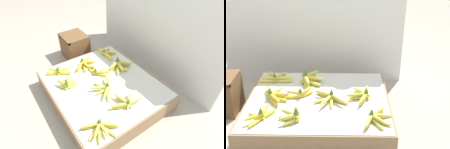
% 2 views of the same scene
% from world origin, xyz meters
% --- Properties ---
extents(ground_plane, '(10.00, 10.00, 0.00)m').
position_xyz_m(ground_plane, '(0.00, 0.00, 0.00)').
color(ground_plane, '#A89E8E').
extents(display_platform, '(0.96, 0.83, 0.16)m').
position_xyz_m(display_platform, '(0.00, 0.00, 0.08)').
color(display_platform, '#997551').
rests_on(display_platform, ground_plane).
extents(back_vendor_table, '(1.49, 0.43, 0.83)m').
position_xyz_m(back_vendor_table, '(-0.09, 0.82, 0.41)').
color(back_vendor_table, white).
rests_on(back_vendor_table, ground_plane).
extents(banana_bunch_front_left, '(0.18, 0.23, 0.09)m').
position_xyz_m(banana_bunch_front_left, '(-0.33, -0.25, 0.18)').
color(banana_bunch_front_left, yellow).
rests_on(banana_bunch_front_left, display_platform).
extents(banana_bunch_front_midleft, '(0.15, 0.18, 0.10)m').
position_xyz_m(banana_bunch_front_midleft, '(-0.13, -0.26, 0.19)').
color(banana_bunch_front_midleft, gold).
rests_on(banana_bunch_front_midleft, display_platform).
extents(banana_bunch_front_right, '(0.20, 0.23, 0.08)m').
position_xyz_m(banana_bunch_front_right, '(0.37, -0.26, 0.18)').
color(banana_bunch_front_right, '#DBCC4C').
rests_on(banana_bunch_front_right, display_platform).
extents(banana_bunch_middle_left, '(0.20, 0.24, 0.09)m').
position_xyz_m(banana_bunch_middle_left, '(-0.29, -0.01, 0.18)').
color(banana_bunch_middle_left, gold).
rests_on(banana_bunch_middle_left, display_platform).
extents(banana_bunch_middle_midleft, '(0.20, 0.14, 0.08)m').
position_xyz_m(banana_bunch_middle_midleft, '(-0.13, 0.03, 0.18)').
color(banana_bunch_middle_midleft, gold).
rests_on(banana_bunch_middle_midleft, display_platform).
extents(banana_bunch_middle_midright, '(0.25, 0.24, 0.08)m').
position_xyz_m(banana_bunch_middle_midright, '(0.08, -0.03, 0.18)').
color(banana_bunch_middle_midright, '#DBCC4C').
rests_on(banana_bunch_middle_midright, display_platform).
extents(banana_bunch_middle_right, '(0.18, 0.26, 0.09)m').
position_xyz_m(banana_bunch_middle_right, '(0.30, 0.01, 0.18)').
color(banana_bunch_middle_right, '#DBCC4C').
rests_on(banana_bunch_middle_right, display_platform).
extents(banana_bunch_back_left, '(0.28, 0.16, 0.08)m').
position_xyz_m(banana_bunch_back_left, '(-0.34, 0.26, 0.18)').
color(banana_bunch_back_left, '#DBCC4C').
rests_on(banana_bunch_back_left, display_platform).
extents(banana_bunch_back_midleft, '(0.18, 0.26, 0.11)m').
position_xyz_m(banana_bunch_back_midleft, '(-0.08, 0.23, 0.19)').
color(banana_bunch_back_midleft, gold).
rests_on(banana_bunch_back_midleft, display_platform).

